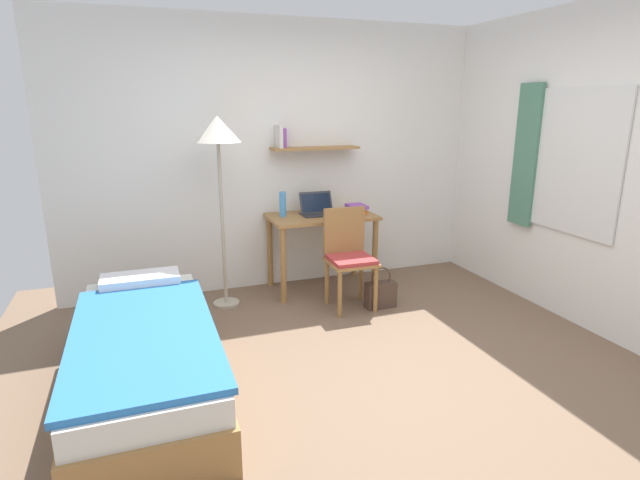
# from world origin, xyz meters

# --- Properties ---
(ground_plane) EXTENTS (5.28, 5.28, 0.00)m
(ground_plane) POSITION_xyz_m (0.00, 0.00, 0.00)
(ground_plane) COLOR brown
(wall_back) EXTENTS (4.40, 0.27, 2.60)m
(wall_back) POSITION_xyz_m (0.00, 2.02, 1.30)
(wall_back) COLOR white
(wall_back) RESTS_ON ground_plane
(wall_right) EXTENTS (0.10, 4.40, 2.60)m
(wall_right) POSITION_xyz_m (2.02, 0.03, 1.30)
(wall_right) COLOR white
(wall_right) RESTS_ON ground_plane
(bed) EXTENTS (0.85, 2.03, 0.54)m
(bed) POSITION_xyz_m (-1.45, 0.31, 0.24)
(bed) COLOR #9E703D
(bed) RESTS_ON ground_plane
(desk) EXTENTS (1.03, 0.59, 0.76)m
(desk) POSITION_xyz_m (0.26, 1.70, 0.62)
(desk) COLOR #9E703D
(desk) RESTS_ON ground_plane
(desk_chair) EXTENTS (0.42, 0.41, 0.90)m
(desk_chair) POSITION_xyz_m (0.33, 1.18, 0.50)
(desk_chair) COLOR #9E703D
(desk_chair) RESTS_ON ground_plane
(standing_lamp) EXTENTS (0.40, 0.40, 1.71)m
(standing_lamp) POSITION_xyz_m (-0.73, 1.59, 1.51)
(standing_lamp) COLOR #B2A893
(standing_lamp) RESTS_ON ground_plane
(laptop) EXTENTS (0.34, 0.23, 0.22)m
(laptop) POSITION_xyz_m (0.23, 1.75, 0.81)
(laptop) COLOR #2D2D33
(laptop) RESTS_ON desk
(water_bottle) EXTENTS (0.06, 0.06, 0.24)m
(water_bottle) POSITION_xyz_m (-0.11, 1.77, 0.88)
(water_bottle) COLOR #4C99DB
(water_bottle) RESTS_ON desk
(book_stack) EXTENTS (0.19, 0.23, 0.09)m
(book_stack) POSITION_xyz_m (0.61, 1.66, 0.80)
(book_stack) COLOR orange
(book_stack) RESTS_ON desk
(handbag) EXTENTS (0.28, 0.12, 0.39)m
(handbag) POSITION_xyz_m (0.60, 1.04, 0.13)
(handbag) COLOR #4C382D
(handbag) RESTS_ON ground_plane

